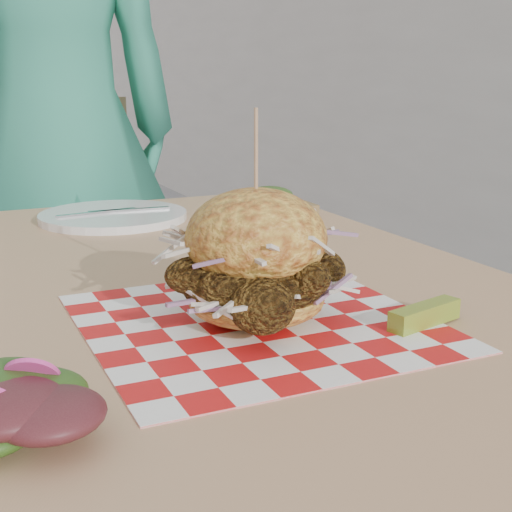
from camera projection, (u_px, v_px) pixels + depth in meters
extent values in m
imported|color=#318E72|center=(56.00, 130.00, 1.72)|extent=(0.64, 0.42, 1.76)
cube|color=tan|center=(191.00, 292.00, 0.95)|extent=(0.80, 1.20, 0.04)
cylinder|color=#333338|center=(255.00, 365.00, 1.65)|extent=(0.05, 0.05, 0.71)
cube|color=tan|center=(78.00, 307.00, 1.77)|extent=(0.53, 0.53, 0.04)
cube|color=tan|center=(34.00, 197.00, 1.85)|extent=(0.41, 0.17, 0.50)
cylinder|color=#333338|center=(52.00, 444.00, 1.58)|extent=(0.03, 0.03, 0.43)
cylinder|color=#333338|center=(182.00, 396.00, 1.81)|extent=(0.03, 0.03, 0.43)
cylinder|color=#333338|center=(108.00, 356.00, 2.07)|extent=(0.03, 0.03, 0.43)
cube|color=red|center=(256.00, 322.00, 0.77)|extent=(0.36, 0.36, 0.00)
ellipsoid|color=gold|center=(256.00, 298.00, 0.77)|extent=(0.15, 0.15, 0.05)
ellipsoid|color=brown|center=(256.00, 280.00, 0.76)|extent=(0.16, 0.15, 0.08)
ellipsoid|color=gold|center=(256.00, 238.00, 0.75)|extent=(0.15, 0.15, 0.11)
cylinder|color=tan|center=(256.00, 164.00, 0.73)|extent=(0.00, 0.00, 0.11)
cube|color=#8EA630|center=(425.00, 315.00, 0.76)|extent=(0.10, 0.04, 0.02)
ellipsoid|color=#3F1419|center=(55.00, 407.00, 0.55)|extent=(0.08, 0.08, 0.03)
ellipsoid|color=#1F4614|center=(37.00, 398.00, 0.56)|extent=(0.08, 0.08, 0.03)
ellipsoid|color=#1F4614|center=(5.00, 401.00, 0.56)|extent=(0.08, 0.08, 0.03)
ellipsoid|color=#1F4614|center=(13.00, 432.00, 0.51)|extent=(0.08, 0.08, 0.03)
ellipsoid|color=#3F1419|center=(46.00, 422.00, 0.52)|extent=(0.08, 0.08, 0.03)
cylinder|color=#DA3C94|center=(32.00, 376.00, 0.55)|extent=(0.05, 0.05, 0.04)
cylinder|color=white|center=(113.00, 216.00, 1.31)|extent=(0.27, 0.27, 0.01)
cube|color=silver|center=(97.00, 212.00, 1.30)|extent=(0.15, 0.03, 0.00)
cube|color=silver|center=(129.00, 210.00, 1.32)|extent=(0.15, 0.03, 0.00)
cube|color=olive|center=(269.00, 209.00, 1.35)|extent=(0.15, 0.12, 0.02)
ellipsoid|color=#1F4614|center=(269.00, 195.00, 1.35)|extent=(0.09, 0.09, 0.03)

